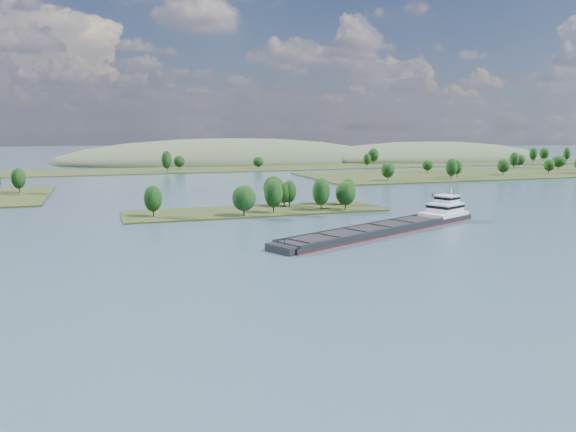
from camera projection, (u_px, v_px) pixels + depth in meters
name	position (u px, v px, depth m)	size (l,w,h in m)	color
ground	(310.00, 241.00, 160.61)	(1800.00, 1800.00, 0.00)	#3C5769
tree_island	(272.00, 201.00, 217.08)	(100.00, 31.93, 13.90)	#273316
right_bank	(525.00, 171.00, 401.28)	(320.00, 90.00, 14.87)	#273316
back_shoreline	(190.00, 169.00, 425.21)	(900.00, 60.00, 16.38)	#273316
hill_east	(428.00, 159.00, 569.67)	(260.00, 140.00, 36.00)	#414E36
hill_west	(229.00, 161.00, 535.43)	(320.00, 160.00, 44.00)	#414E36
cargo_barge	(395.00, 225.00, 178.17)	(84.28, 45.59, 11.88)	black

